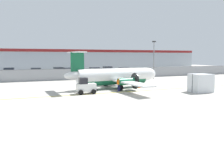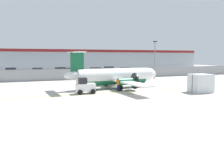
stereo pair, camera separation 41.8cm
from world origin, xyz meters
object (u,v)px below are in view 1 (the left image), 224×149
parked_car_4 (95,71)px  parked_car_7 (152,71)px  baggage_tug (86,86)px  parked_car_6 (123,70)px  traffic_cone_near_right (139,86)px  parked_car_5 (107,69)px  traffic_cone_near_left (144,83)px  apron_light_pole (154,57)px  cargo_container (201,83)px  parked_car_2 (58,70)px  parked_car_3 (69,71)px  parked_car_1 (37,71)px  ground_crew_worker (119,84)px  parked_car_0 (10,71)px  commuter_airplane (116,76)px

parked_car_4 → parked_car_7: 13.77m
baggage_tug → parked_car_6: (15.59, 24.59, 0.04)m
parked_car_4 → parked_car_6: (6.76, -1.85, 0.00)m
traffic_cone_near_right → parked_car_5: parked_car_5 is taller
traffic_cone_near_left → apron_light_pole: bearing=50.4°
traffic_cone_near_left → parked_car_6: 21.38m
cargo_container → parked_car_2: size_ratio=0.58×
traffic_cone_near_right → parked_car_6: (7.56, 22.61, 0.58)m
traffic_cone_near_left → parked_car_7: size_ratio=0.15×
baggage_tug → parked_car_2: size_ratio=0.55×
traffic_cone_near_left → parked_car_2: size_ratio=0.15×
parked_car_6 → traffic_cone_near_right: bearing=68.0°
parked_car_2 → parked_car_3: (2.25, -3.24, 0.00)m
parked_car_1 → parked_car_2: 5.18m
baggage_tug → cargo_container: bearing=-14.3°
traffic_cone_near_right → parked_car_3: 25.84m
baggage_tug → traffic_cone_near_left: 10.69m
cargo_container → parked_car_5: 33.56m
parked_car_1 → parked_car_7: (25.84, -8.58, 0.00)m
parked_car_3 → parked_car_7: same height
baggage_tug → traffic_cone_near_right: bearing=15.3°
ground_crew_worker → traffic_cone_near_right: (3.77, 1.78, -0.64)m
parked_car_0 → parked_car_4: bearing=-14.5°
parked_car_1 → traffic_cone_near_left: bearing=-56.3°
commuter_airplane → traffic_cone_near_left: (4.91, 1.04, -1.29)m
parked_car_2 → parked_car_5: (12.70, -0.72, 0.00)m
parked_car_2 → cargo_container: bearing=108.0°
traffic_cone_near_left → apron_light_pole: apron_light_pole is taller
parked_car_4 → parked_car_3: bearing=168.4°
commuter_airplane → parked_car_3: commuter_airplane is taller
parked_car_1 → parked_car_4: bearing=-7.8°
parked_car_3 → apron_light_pole: bearing=-51.8°
cargo_container → parked_car_1: size_ratio=0.58×
parked_car_5 → apron_light_pole: apron_light_pole is taller
parked_car_3 → traffic_cone_near_left: bearing=-75.6°
parked_car_1 → parked_car_6: bearing=-9.0°
ground_crew_worker → parked_car_3: size_ratio=0.40×
traffic_cone_near_right → parked_car_5: size_ratio=0.15×
parked_car_1 → ground_crew_worker: bearing=-69.2°
baggage_tug → parked_car_7: (21.33, 20.65, 0.04)m
parked_car_0 → apron_light_pole: (26.71, -20.53, 3.41)m
parked_car_1 → parked_car_2: same height
baggage_tug → parked_car_2: 30.51m
parked_car_0 → parked_car_4: 20.12m
parked_car_4 → traffic_cone_near_right: bearing=-95.7°
parked_car_2 → parked_car_5: size_ratio=1.01×
ground_crew_worker → cargo_container: cargo_container is taller
parked_car_2 → parked_car_3: 3.94m
parked_car_2 → apron_light_pole: (15.78, -18.83, 3.41)m
commuter_airplane → cargo_container: 10.76m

